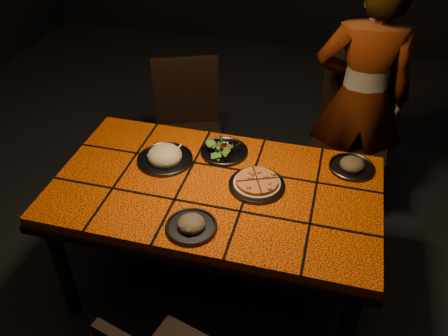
% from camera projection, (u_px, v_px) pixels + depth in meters
% --- Properties ---
extents(room_shell, '(6.04, 7.04, 3.08)m').
position_uv_depth(room_shell, '(213.00, 40.00, 1.87)').
color(room_shell, black).
rests_on(room_shell, ground).
extents(dining_table, '(1.62, 0.92, 0.75)m').
position_uv_depth(dining_table, '(216.00, 198.00, 2.38)').
color(dining_table, '#FF5608').
rests_on(dining_table, ground).
extents(chair_far_left, '(0.56, 0.56, 0.96)m').
position_uv_depth(chair_far_left, '(188.00, 122.00, 3.17)').
color(chair_far_left, black).
rests_on(chair_far_left, ground).
extents(chair_far_right, '(0.49, 0.49, 1.04)m').
position_uv_depth(chair_far_right, '(353.00, 121.00, 3.08)').
color(chair_far_right, black).
rests_on(chair_far_right, ground).
extents(diner, '(0.63, 0.44, 1.63)m').
position_uv_depth(diner, '(361.00, 99.00, 2.87)').
color(diner, brown).
rests_on(diner, ground).
extents(plate_pizza, '(0.30, 0.30, 0.04)m').
position_uv_depth(plate_pizza, '(257.00, 184.00, 2.31)').
color(plate_pizza, '#3B3B40').
rests_on(plate_pizza, dining_table).
extents(plate_pasta, '(0.29, 0.29, 0.10)m').
position_uv_depth(plate_pasta, '(165.00, 157.00, 2.48)').
color(plate_pasta, '#3B3B40').
rests_on(plate_pasta, dining_table).
extents(plate_salad, '(0.26, 0.26, 0.07)m').
position_uv_depth(plate_salad, '(224.00, 149.00, 2.53)').
color(plate_salad, '#3B3B40').
rests_on(plate_salad, dining_table).
extents(plate_mushroom_a, '(0.23, 0.23, 0.08)m').
position_uv_depth(plate_mushroom_a, '(191.00, 225.00, 2.09)').
color(plate_mushroom_a, '#3B3B40').
rests_on(plate_mushroom_a, dining_table).
extents(plate_mushroom_b, '(0.23, 0.23, 0.08)m').
position_uv_depth(plate_mushroom_b, '(352.00, 165.00, 2.42)').
color(plate_mushroom_b, '#3B3B40').
rests_on(plate_mushroom_b, dining_table).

